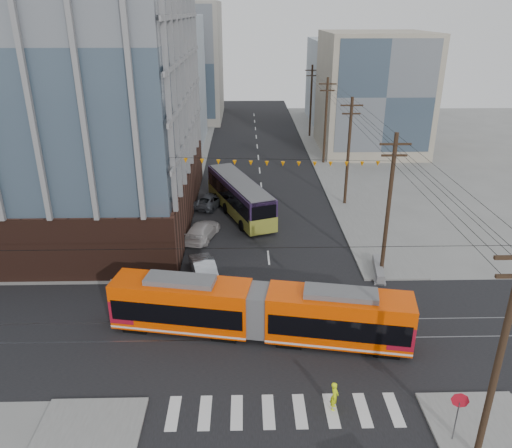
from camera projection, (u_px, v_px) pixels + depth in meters
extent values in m
plane|color=slate|center=(280.00, 372.00, 27.98)|extent=(160.00, 160.00, 0.00)
cube|color=#381E16|center=(11.00, 65.00, 42.94)|extent=(30.00, 25.00, 28.60)
cube|color=#8C99A5|center=(139.00, 82.00, 71.77)|extent=(18.00, 16.00, 18.00)
cube|color=gray|center=(373.00, 93.00, 69.21)|extent=(14.00, 14.00, 16.00)
cube|color=gray|center=(177.00, 62.00, 89.79)|extent=(16.00, 18.00, 20.00)
cube|color=#8C99A5|center=(356.00, 81.00, 88.00)|extent=(16.00, 16.00, 14.00)
cylinder|color=black|center=(499.00, 359.00, 20.48)|extent=(0.30, 0.30, 11.00)
cylinder|color=black|center=(311.00, 102.00, 77.38)|extent=(0.30, 0.30, 11.00)
imported|color=#A7ACB4|center=(203.00, 267.00, 37.75)|extent=(2.72, 4.91, 1.53)
imported|color=#B6B1B0|center=(202.00, 231.00, 43.98)|extent=(3.39, 5.54, 1.50)
imported|color=#3D4149|center=(210.00, 200.00, 51.18)|extent=(3.85, 5.29, 1.34)
imported|color=#E5FF13|center=(334.00, 396.00, 25.10)|extent=(0.56, 0.69, 1.62)
cube|color=slate|center=(378.00, 269.00, 38.26)|extent=(1.41, 3.86, 0.75)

